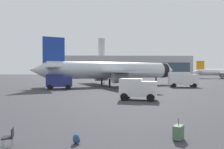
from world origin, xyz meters
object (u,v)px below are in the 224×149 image
object	(u,v)px
fuel_truck	(183,79)
traveller_backpack	(76,139)
safety_cone_near	(127,84)
safety_cone_mid	(122,91)
airplane_at_gate	(113,70)
safety_cone_far	(104,82)
gate_chair	(9,136)
service_truck	(59,81)
rolling_suitcase	(178,132)
cargo_van	(138,88)

from	to	relation	value
fuel_truck	traveller_backpack	bearing A→B (deg)	-118.19
safety_cone_near	safety_cone_mid	bearing A→B (deg)	-98.77
traveller_backpack	airplane_at_gate	bearing A→B (deg)	85.28
safety_cone_far	gate_chair	distance (m)	46.88
service_truck	traveller_backpack	bearing A→B (deg)	-75.92
service_truck	gate_chair	distance (m)	30.78
gate_chair	rolling_suitcase	bearing A→B (deg)	4.68
fuel_truck	safety_cone_mid	bearing A→B (deg)	-141.38
safety_cone_mid	traveller_backpack	size ratio (longest dim) A/B	1.50
airplane_at_gate	cargo_van	world-z (taller)	airplane_at_gate
safety_cone_far	airplane_at_gate	bearing A→B (deg)	-77.06
safety_cone_far	cargo_van	bearing A→B (deg)	-82.34
rolling_suitcase	service_truck	bearing A→B (deg)	113.16
cargo_van	safety_cone_far	xyz separation A→B (m)	(-4.25, 31.63, -1.06)
safety_cone_far	service_truck	bearing A→B (deg)	-118.06
airplane_at_gate	gate_chair	bearing A→B (deg)	-99.26
airplane_at_gate	cargo_van	size ratio (longest dim) A/B	7.16
airplane_at_gate	rolling_suitcase	bearing A→B (deg)	-86.85
airplane_at_gate	safety_cone_near	size ratio (longest dim) A/B	45.61
cargo_van	rolling_suitcase	bearing A→B (deg)	-90.77
safety_cone_mid	fuel_truck	bearing A→B (deg)	38.62
fuel_truck	safety_cone_near	size ratio (longest dim) A/B	8.33
service_truck	safety_cone_mid	distance (m)	13.85
safety_cone_far	traveller_backpack	world-z (taller)	safety_cone_far
cargo_van	airplane_at_gate	bearing A→B (deg)	95.60
safety_cone_mid	safety_cone_far	xyz separation A→B (m)	(-2.92, 23.74, 0.03)
cargo_van	safety_cone_far	size ratio (longest dim) A/B	6.10
safety_cone_near	gate_chair	world-z (taller)	gate_chair
fuel_truck	safety_cone_far	xyz separation A→B (m)	(-17.13, 12.39, -1.38)
traveller_backpack	rolling_suitcase	bearing A→B (deg)	4.29
rolling_suitcase	airplane_at_gate	bearing A→B (deg)	93.15
safety_cone_near	safety_cone_far	xyz separation A→B (m)	(-5.58, 6.54, 0.02)
airplane_at_gate	safety_cone_near	world-z (taller)	airplane_at_gate
cargo_van	gate_chair	world-z (taller)	cargo_van
airplane_at_gate	gate_chair	world-z (taller)	airplane_at_gate
traveller_backpack	safety_cone_far	bearing A→B (deg)	88.63
safety_cone_near	cargo_van	bearing A→B (deg)	-93.02
cargo_van	traveller_backpack	distance (m)	15.76
service_truck	fuel_truck	xyz separation A→B (m)	(25.79, 3.86, 0.16)
cargo_van	safety_cone_mid	world-z (taller)	cargo_van
service_truck	safety_cone_near	size ratio (longest dim) A/B	6.65
service_truck	safety_cone_mid	world-z (taller)	service_truck
airplane_at_gate	rolling_suitcase	world-z (taller)	airplane_at_gate
safety_cone_far	rolling_suitcase	world-z (taller)	rolling_suitcase
safety_cone_mid	gate_chair	size ratio (longest dim) A/B	0.83
service_truck	safety_cone_far	xyz separation A→B (m)	(8.67, 16.26, -1.22)
safety_cone_near	service_truck	bearing A→B (deg)	-145.71
safety_cone_far	gate_chair	world-z (taller)	gate_chair
rolling_suitcase	traveller_backpack	distance (m)	5.18
airplane_at_gate	fuel_truck	world-z (taller)	airplane_at_gate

